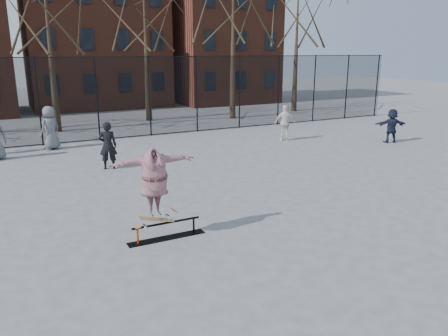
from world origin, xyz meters
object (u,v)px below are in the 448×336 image
skate_rail (167,232)px  bystander_black (108,146)px  bystander_navy (392,126)px  skateboard (156,222)px  skater (155,186)px  bystander_grey (50,128)px  bystander_white (285,123)px

skate_rail → bystander_black: bearing=88.0°
skate_rail → bystander_navy: 14.43m
skateboard → bystander_black: bystander_black is taller
skater → bystander_navy: size_ratio=1.21×
bystander_navy → bystander_grey: bearing=-0.4°
skateboard → skater: size_ratio=0.46×
bystander_black → bystander_navy: bystander_black is taller
bystander_navy → skate_rail: bearing=44.1°
bystander_black → skateboard: bearing=101.8°
skater → bystander_black: size_ratio=1.10×
skater → bystander_grey: (-1.02, 11.38, -0.35)m
skateboard → bystander_navy: bearing=22.4°
bystander_navy → bystander_white: bearing=-11.3°
skate_rail → bystander_navy: size_ratio=1.15×
skate_rail → bystander_black: 6.90m
bystander_grey → bystander_black: bearing=77.1°
bystander_black → bystander_navy: 13.12m
skate_rail → skateboard: size_ratio=2.06×
skater → bystander_white: 12.47m
skate_rail → bystander_white: bearing=42.4°
skate_rail → skateboard: (-0.24, -0.00, 0.30)m
skater → bystander_navy: (13.53, 5.59, -0.50)m
skater → skate_rail: bearing=1.0°
skater → bystander_grey: skater is taller
bystander_navy → skater: bearing=43.8°
skateboard → bystander_white: bearing=41.7°
skate_rail → skater: (-0.24, -0.00, 1.15)m
skateboard → bystander_navy: size_ratio=0.56×
bystander_grey → skate_rail: bearing=65.1°
skater → bystander_navy: skater is taller
skate_rail → bystander_black: bystander_black is taller
skater → bystander_black: bearing=87.0°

